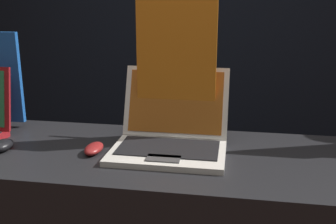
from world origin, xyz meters
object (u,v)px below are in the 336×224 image
laptop_middle (171,132)px  promo_stand_middle (176,72)px  mouse_middle (94,148)px  mouse_front (2,145)px

laptop_middle → promo_stand_middle: size_ratio=0.73×
laptop_middle → mouse_middle: (-0.26, -0.09, -0.05)m
laptop_middle → mouse_front: bearing=-168.2°
mouse_front → promo_stand_middle: size_ratio=0.19×
laptop_middle → promo_stand_middle: (-0.00, 0.12, 0.19)m
mouse_front → promo_stand_middle: bearing=22.2°
mouse_front → mouse_middle: size_ratio=0.90×
laptop_middle → promo_stand_middle: promo_stand_middle is taller
mouse_front → laptop_middle: size_ratio=0.25×
promo_stand_middle → mouse_front: bearing=-157.8°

